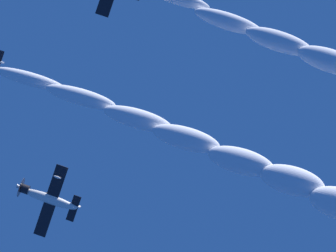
# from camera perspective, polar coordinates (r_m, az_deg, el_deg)

# --- Properties ---
(airplane_right_wingman) EXTENTS (6.51, 6.20, 3.44)m
(airplane_right_wingman) POSITION_cam_1_polar(r_m,az_deg,el_deg) (80.00, -9.02, -5.38)
(airplane_right_wingman) COLOR silver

